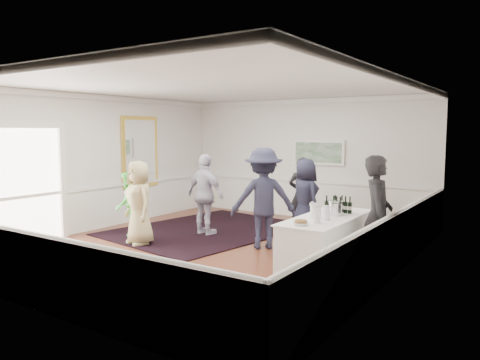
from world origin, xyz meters
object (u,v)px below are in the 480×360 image
Objects in this scene: bartender at (378,215)px; nut_bowl at (301,223)px; guest_navy at (305,198)px; guest_green at (129,206)px; guest_dark_a at (263,198)px; guest_lilac at (205,195)px; serving_table at (326,244)px; guest_tan at (139,203)px; ice_bucket at (335,208)px; guest_dark_b at (302,195)px.

nut_bowl is (-0.81, -1.18, -0.02)m from bartender.
guest_navy is 3.31m from nut_bowl.
guest_green is 6.55× the size of nut_bowl.
bartender is at bearing 132.48° from guest_dark_a.
guest_green is 0.82× the size of guest_lilac.
bartender is at bearing 171.67° from guest_navy.
guest_green is at bearing 71.43° from guest_navy.
serving_table is at bearing 86.34° from nut_bowl.
guest_tan is 3.93m from nut_bowl.
serving_table is 1.16× the size of bartender.
nut_bowl is at bearing -95.89° from ice_bucket.
guest_dark_b reaches higher than guest_navy.
serving_table is at bearing -104.91° from ice_bucket.
guest_tan is 3.68m from guest_dark_b.
guest_dark_a is 7.74× the size of ice_bucket.
guest_dark_a reaches higher than guest_tan.
guest_green is 1.70m from guest_lilac.
nut_bowl is at bearing 13.17° from guest_tan.
guest_lilac is 8.01× the size of nut_bowl.
ice_bucket is at bearing 159.31° from guest_navy.
guest_dark_a is (2.70, 1.06, 0.26)m from guest_green.
ice_bucket is (1.48, -1.93, 0.17)m from guest_navy.
guest_lilac reaches higher than guest_navy.
guest_dark_a reaches higher than guest_green.
guest_lilac is (1.00, 1.36, 0.17)m from guest_green.
guest_tan reaches higher than ice_bucket.
guest_dark_b is at bearing 90.58° from guest_green.
guest_navy is 6.66× the size of ice_bucket.
guest_navy reaches higher than guest_green.
guest_tan is 0.95× the size of guest_lilac.
guest_lilac is at bearing 98.84° from guest_green.
guest_navy is (-1.42, 2.14, 0.40)m from serving_table.
guest_navy reaches higher than serving_table.
bartender reaches higher than guest_tan.
serving_table is 1.92m from guest_dark_a.
bartender is 1.43m from nut_bowl.
ice_bucket is (4.44, 0.51, 0.29)m from guest_green.
nut_bowl is (-0.06, -0.87, 0.49)m from serving_table.
guest_green is (-5.13, -0.61, -0.23)m from bartender.
guest_green is at bearing 172.49° from nut_bowl.
ice_bucket is 1.14× the size of nut_bowl.
guest_dark_a reaches higher than bartender.
serving_table is 0.96m from bartender.
guest_dark_b is 0.39m from guest_navy.
guest_dark_a is at bearing 155.85° from serving_table.
guest_tan is 0.46m from guest_green.
guest_dark_a reaches higher than serving_table.
serving_table is at bearing 171.11° from guest_lilac.
guest_dark_a reaches higher than guest_dark_b.
guest_lilac reaches higher than ice_bucket.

